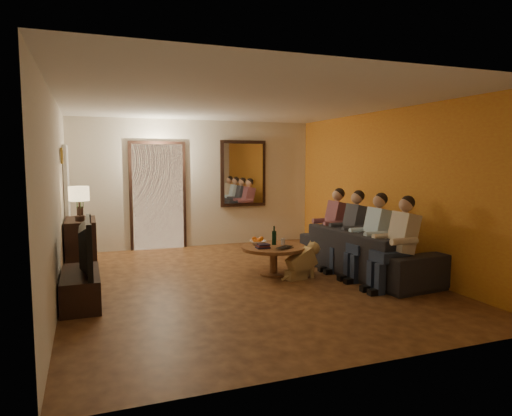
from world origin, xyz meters
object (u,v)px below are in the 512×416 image
object	(u,v)px
sofa	(367,252)
coffee_table	(274,260)
table_lamp	(79,203)
bowl	(258,242)
dog	(302,260)
person_c	(351,234)
tv	(79,246)
person_d	(333,229)
dresser	(81,246)
laptop	(287,248)
tv_stand	(81,288)
wine_bottle	(274,235)
person_b	(373,240)
person_a	(399,247)

from	to	relation	value
sofa	coffee_table	size ratio (longest dim) A/B	2.43
table_lamp	bowl	world-z (taller)	table_lamp
sofa	dog	distance (m)	1.08
person_c	tv	bearing A→B (deg)	-175.70
tv	person_d	world-z (taller)	person_d
table_lamp	dresser	bearing A→B (deg)	90.00
dresser	laptop	bearing A→B (deg)	-26.15
tv_stand	sofa	xyz separation A→B (m)	(4.19, 0.01, 0.16)
person_d	dog	size ratio (longest dim) A/B	2.14
sofa	person_d	size ratio (longest dim) A/B	2.05
table_lamp	tv	size ratio (longest dim) A/B	0.47
sofa	laptop	bearing A→B (deg)	75.03
tv	person_c	world-z (taller)	person_c
tv_stand	tv	size ratio (longest dim) A/B	1.02
wine_bottle	laptop	world-z (taller)	wine_bottle
dresser	person_c	xyz separation A→B (m)	(4.09, -1.35, 0.17)
person_b	coffee_table	bearing A→B (deg)	148.10
dog	bowl	xyz separation A→B (m)	(-0.48, 0.59, 0.20)
tv_stand	person_d	world-z (taller)	person_d
person_d	bowl	bearing A→B (deg)	-172.75
person_d	laptop	xyz separation A→B (m)	(-1.18, -0.69, -0.14)
dog	coffee_table	world-z (taller)	dog
dog	laptop	distance (m)	0.29
tv_stand	person_d	distance (m)	4.21
tv_stand	bowl	xyz separation A→B (m)	(2.63, 0.72, 0.28)
tv_stand	person_d	size ratio (longest dim) A/B	0.99
dresser	person_d	distance (m)	4.16
dog	coffee_table	xyz separation A→B (m)	(-0.30, 0.37, -0.06)
dresser	person_c	world-z (taller)	person_c
coffee_table	dog	bearing A→B (deg)	-50.77
dresser	bowl	world-z (taller)	dresser
coffee_table	laptop	distance (m)	0.38
table_lamp	dog	size ratio (longest dim) A/B	0.96
person_a	tv	bearing A→B (deg)	167.70
dresser	table_lamp	world-z (taller)	table_lamp
person_c	dresser	bearing A→B (deg)	161.79
person_a	table_lamp	bearing A→B (deg)	150.38
person_b	person_d	bearing A→B (deg)	90.00
person_b	wine_bottle	xyz separation A→B (m)	(-1.23, 0.89, 0.01)
dresser	person_b	world-z (taller)	person_b
bowl	person_c	bearing A→B (deg)	-15.89
person_d	dog	bearing A→B (deg)	-141.40
bowl	table_lamp	bearing A→B (deg)	164.90
tv	sofa	world-z (taller)	tv
tv	coffee_table	distance (m)	2.90
tv_stand	person_c	bearing A→B (deg)	4.30
table_lamp	person_a	xyz separation A→B (m)	(4.09, -2.33, -0.53)
wine_bottle	tv	bearing A→B (deg)	-168.12
wine_bottle	dog	bearing A→B (deg)	-61.75
dog	table_lamp	bearing A→B (deg)	147.32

